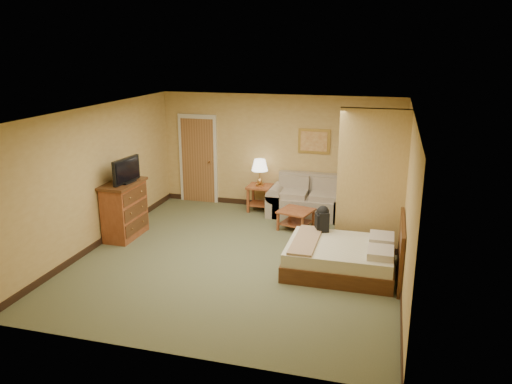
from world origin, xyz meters
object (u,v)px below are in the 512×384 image
(bed, at_px, (344,257))
(coffee_table, at_px, (296,215))
(loveseat, at_px, (309,203))
(dresser, at_px, (125,210))

(bed, bearing_deg, coffee_table, 122.97)
(loveseat, xyz_separation_m, dresser, (-3.27, -2.19, 0.27))
(loveseat, xyz_separation_m, bed, (1.03, -2.67, -0.03))
(dresser, relative_size, bed, 0.59)
(loveseat, relative_size, bed, 0.96)
(dresser, bearing_deg, bed, -6.41)
(loveseat, bearing_deg, dresser, -146.18)
(coffee_table, distance_m, bed, 2.13)
(loveseat, distance_m, coffee_table, 0.90)
(loveseat, bearing_deg, coffee_table, -98.18)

